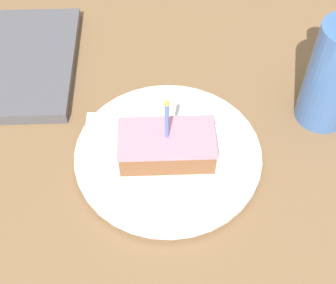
{
  "coord_description": "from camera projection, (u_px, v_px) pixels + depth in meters",
  "views": [
    {
      "loc": [
        0.41,
        -0.01,
        0.55
      ],
      "look_at": [
        0.01,
        0.01,
        0.04
      ],
      "focal_mm": 50.0,
      "sensor_mm": 36.0,
      "label": 1
    }
  ],
  "objects": [
    {
      "name": "cake_slice",
      "position": [
        167.0,
        145.0,
        0.65
      ],
      "size": [
        0.07,
        0.13,
        0.12
      ],
      "color": "brown",
      "rests_on": "plate"
    },
    {
      "name": "bottle",
      "position": [
        336.0,
        72.0,
        0.66
      ],
      "size": [
        0.08,
        0.08,
        0.23
      ],
      "color": "#3F66A5",
      "rests_on": "ground_plane"
    },
    {
      "name": "ground_plane",
      "position": [
        162.0,
        163.0,
        0.7
      ],
      "size": [
        2.4,
        2.4,
        0.04
      ],
      "color": "brown",
      "rests_on": "ground"
    },
    {
      "name": "plate",
      "position": [
        168.0,
        155.0,
        0.67
      ],
      "size": [
        0.27,
        0.27,
        0.02
      ],
      "color": "silver",
      "rests_on": "ground_plane"
    },
    {
      "name": "fork",
      "position": [
        142.0,
        120.0,
        0.7
      ],
      "size": [
        0.03,
        0.2,
        0.0
      ],
      "color": "silver",
      "rests_on": "plate"
    },
    {
      "name": "marble_board",
      "position": [
        4.0,
        62.0,
        0.8
      ],
      "size": [
        0.26,
        0.24,
        0.02
      ],
      "color": "#4C4C51",
      "rests_on": "ground_plane"
    }
  ]
}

